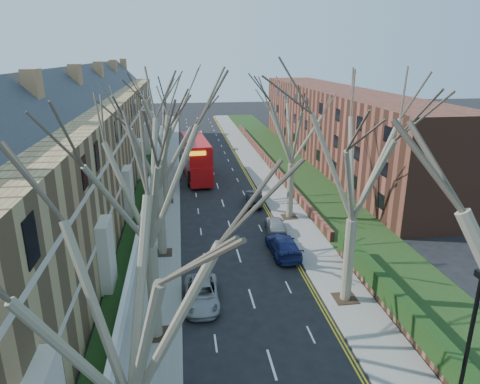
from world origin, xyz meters
name	(u,v)px	position (x,y,z in m)	size (l,w,h in m)	color
pavement_left	(166,173)	(-6.00, 39.00, 0.06)	(3.00, 102.00, 0.12)	slate
pavement_right	(259,170)	(6.00, 39.00, 0.06)	(3.00, 102.00, 0.12)	slate
terrace_left	(86,146)	(-13.65, 31.00, 5.53)	(9.70, 78.00, 13.60)	#9A784E
flats_right	(336,125)	(17.46, 43.00, 4.98)	(13.97, 54.00, 10.00)	brown
wall_hedge_right	(432,344)	(7.70, 2.00, 1.12)	(0.70, 24.00, 1.80)	brown
front_wall_left	(149,189)	(-7.65, 31.00, 0.62)	(0.30, 78.00, 1.00)	white
grass_verge_right	(293,168)	(10.50, 39.00, 0.15)	(6.00, 102.00, 0.06)	#1C3112
lamp_post	(463,371)	(5.00, -3.50, 4.57)	(0.18, 0.50, 8.11)	black
tree_left_near	(119,286)	(-5.70, -4.00, 8.93)	(9.80, 9.80, 13.73)	#756D54
tree_left_mid	(145,165)	(-5.70, 6.00, 9.56)	(10.50, 10.50, 14.71)	#756D54
tree_left_far	(155,134)	(-5.70, 16.00, 9.24)	(10.15, 10.15, 14.22)	#756D54
tree_left_dist	(161,108)	(-5.70, 28.00, 9.56)	(10.50, 10.50, 14.71)	#756D54
tree_right_mid	(358,149)	(5.70, 8.00, 9.56)	(10.50, 10.50, 14.71)	#756D54
tree_right_far	(293,118)	(5.70, 22.00, 9.24)	(10.15, 10.15, 14.22)	#756D54
double_decker_bus	(196,159)	(-2.25, 36.78, 2.33)	(3.50, 11.50, 4.73)	#AE0C0E
car_left_far	(202,294)	(-3.12, 8.92, 0.64)	(2.11, 4.58, 1.27)	gray
car_right_near	(283,245)	(3.39, 14.80, 0.72)	(2.02, 4.96, 1.44)	navy
car_right_mid	(276,225)	(3.70, 18.91, 0.68)	(1.61, 4.01, 1.37)	gray
car_right_far	(254,198)	(3.09, 26.19, 0.71)	(1.51, 4.33, 1.43)	black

